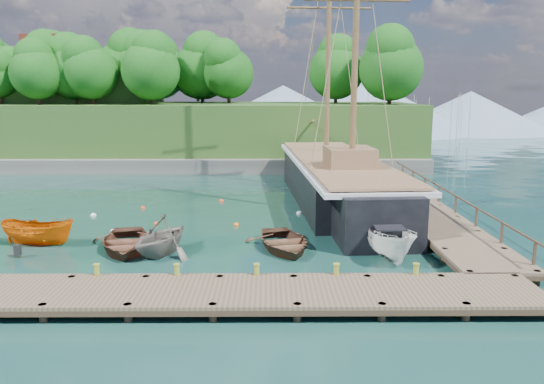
{
  "coord_description": "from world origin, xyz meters",
  "views": [
    {
      "loc": [
        2.45,
        -24.05,
        7.5
      ],
      "look_at": [
        2.64,
        3.99,
        2.0
      ],
      "focal_mm": 35.0,
      "sensor_mm": 36.0,
      "label": 1
    }
  ],
  "objects": [
    {
      "name": "mooring_buoy_6",
      "position": [
        -8.02,
        6.78,
        0.0
      ],
      "size": [
        0.36,
        0.36,
        0.36
      ],
      "primitive_type": "sphere",
      "color": "white",
      "rests_on": "ground"
    },
    {
      "name": "rowboat_2",
      "position": [
        3.16,
        0.1,
        0.0
      ],
      "size": [
        4.11,
        5.09,
        0.93
      ],
      "primitive_type": "imported",
      "rotation": [
        0.0,
        0.0,
        0.21
      ],
      "color": "brown",
      "rests_on": "ground"
    },
    {
      "name": "cabin_boat_white",
      "position": [
        7.83,
        -1.09,
        0.0
      ],
      "size": [
        2.34,
        4.82,
        1.79
      ],
      "primitive_type": "imported",
      "rotation": [
        0.0,
        0.0,
        0.13
      ],
      "color": "white",
      "rests_on": "ground"
    },
    {
      "name": "dock_near",
      "position": [
        2.0,
        -6.5,
        0.43
      ],
      "size": [
        20.0,
        3.2,
        1.1
      ],
      "color": "brown",
      "rests_on": "ground"
    },
    {
      "name": "bollard_1",
      "position": [
        -1.0,
        -5.1,
        0.0
      ],
      "size": [
        0.26,
        0.26,
        0.45
      ],
      "primitive_type": "cylinder",
      "color": "olive",
      "rests_on": "ground"
    },
    {
      "name": "mooring_buoy_4",
      "position": [
        -5.52,
        8.77,
        0.0
      ],
      "size": [
        0.33,
        0.33,
        0.33
      ],
      "primitive_type": "sphere",
      "color": "#D24519",
      "rests_on": "ground"
    },
    {
      "name": "motorboat_orange",
      "position": [
        -8.76,
        0.9,
        0.0
      ],
      "size": [
        3.95,
        2.01,
        1.46
      ],
      "primitive_type": "imported",
      "rotation": [
        0.0,
        0.0,
        1.41
      ],
      "color": "#DD6205",
      "rests_on": "ground"
    },
    {
      "name": "rowboat_0",
      "position": [
        -4.34,
        0.1,
        0.0
      ],
      "size": [
        4.24,
        5.28,
        0.97
      ],
      "primitive_type": "imported",
      "rotation": [
        0.0,
        0.0,
        0.21
      ],
      "color": "brown",
      "rests_on": "ground"
    },
    {
      "name": "distant_ridge",
      "position": [
        4.3,
        70.0,
        4.35
      ],
      "size": [
        117.0,
        40.0,
        10.0
      ],
      "color": "#728CA5",
      "rests_on": "ground"
    },
    {
      "name": "mooring_buoy_2",
      "position": [
        0.64,
        4.48,
        0.0
      ],
      "size": [
        0.34,
        0.34,
        0.34
      ],
      "primitive_type": "sphere",
      "color": "#D06014",
      "rests_on": "ground"
    },
    {
      "name": "headland",
      "position": [
        -12.88,
        31.36,
        5.54
      ],
      "size": [
        51.0,
        19.31,
        12.9
      ],
      "color": "#474744",
      "rests_on": "ground"
    },
    {
      "name": "rowboat_1",
      "position": [
        -2.5,
        -0.62,
        0.0
      ],
      "size": [
        4.49,
        4.75,
        1.98
      ],
      "primitive_type": "imported",
      "rotation": [
        0.0,
        0.0,
        -0.42
      ],
      "color": "#6A635A",
      "rests_on": "ground"
    },
    {
      "name": "mooring_buoy_5",
      "position": [
        -0.72,
        10.79,
        0.0
      ],
      "size": [
        0.33,
        0.33,
        0.33
      ],
      "primitive_type": "sphere",
      "color": "#E9401C",
      "rests_on": "ground"
    },
    {
      "name": "mooring_buoy_1",
      "position": [
        -3.87,
        4.76,
        0.0
      ],
      "size": [
        0.28,
        0.28,
        0.28
      ],
      "primitive_type": "sphere",
      "color": "#D94B17",
      "rests_on": "ground"
    },
    {
      "name": "mooring_buoy_0",
      "position": [
        -5.84,
        3.22,
        0.0
      ],
      "size": [
        0.28,
        0.28,
        0.28
      ],
      "primitive_type": "sphere",
      "color": "silver",
      "rests_on": "ground"
    },
    {
      "name": "dock_east",
      "position": [
        11.5,
        7.0,
        0.43
      ],
      "size": [
        3.2,
        24.0,
        1.1
      ],
      "color": "brown",
      "rests_on": "ground"
    },
    {
      "name": "bollard_0",
      "position": [
        -4.0,
        -5.1,
        0.0
      ],
      "size": [
        0.26,
        0.26,
        0.45
      ],
      "primitive_type": "cylinder",
      "color": "olive",
      "rests_on": "ground"
    },
    {
      "name": "bollard_2",
      "position": [
        2.0,
        -5.1,
        0.0
      ],
      "size": [
        0.26,
        0.26,
        0.45
      ],
      "primitive_type": "cylinder",
      "color": "olive",
      "rests_on": "ground"
    },
    {
      "name": "bollard_3",
      "position": [
        5.0,
        -5.1,
        0.0
      ],
      "size": [
        0.26,
        0.26,
        0.45
      ],
      "primitive_type": "cylinder",
      "color": "olive",
      "rests_on": "ground"
    },
    {
      "name": "mooring_buoy_3",
      "position": [
        4.31,
        7.22,
        0.0
      ],
      "size": [
        0.35,
        0.35,
        0.35
      ],
      "primitive_type": "sphere",
      "color": "silver",
      "rests_on": "ground"
    },
    {
      "name": "bollard_4",
      "position": [
        8.0,
        -5.1,
        0.0
      ],
      "size": [
        0.26,
        0.26,
        0.45
      ],
      "primitive_type": "cylinder",
      "color": "olive",
      "rests_on": "ground"
    },
    {
      "name": "ground",
      "position": [
        0.0,
        0.0,
        0.0
      ],
      "size": [
        160.0,
        160.0,
        0.0
      ],
      "primitive_type": "plane",
      "color": "#0F3228",
      "rests_on": "ground"
    },
    {
      "name": "schooner",
      "position": [
        7.05,
        10.87,
        1.24
      ],
      "size": [
        6.96,
        29.88,
        22.3
      ],
      "rotation": [
        0.0,
        0.0,
        0.07
      ],
      "color": "black",
      "rests_on": "ground"
    }
  ]
}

